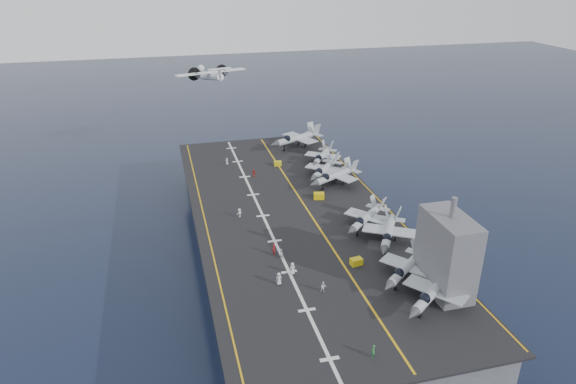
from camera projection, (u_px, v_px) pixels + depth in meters
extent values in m
plane|color=#142135|center=(293.00, 258.00, 104.08)|extent=(500.00, 500.00, 0.00)
cube|color=#56595E|center=(293.00, 237.00, 102.01)|extent=(36.00, 90.00, 10.00)
cube|color=black|center=(293.00, 213.00, 99.86)|extent=(38.00, 92.00, 0.40)
cube|color=gold|center=(308.00, 211.00, 100.45)|extent=(0.35, 90.00, 0.02)
cube|color=silver|center=(263.00, 216.00, 98.41)|extent=(0.50, 90.00, 0.02)
cube|color=gold|center=(205.00, 222.00, 95.92)|extent=(0.25, 90.00, 0.02)
cube|color=gold|center=(381.00, 202.00, 103.96)|extent=(0.25, 90.00, 0.02)
imported|color=silver|center=(279.00, 279.00, 77.27)|extent=(1.37, 1.08, 2.01)
imported|color=#B21919|center=(274.00, 249.00, 85.13)|extent=(0.84, 1.21, 1.96)
imported|color=silver|center=(281.00, 253.00, 84.24)|extent=(1.17, 1.00, 1.65)
imported|color=silver|center=(240.00, 213.00, 97.65)|extent=(1.24, 1.06, 1.74)
imported|color=red|center=(254.00, 173.00, 115.80)|extent=(1.14, 1.26, 1.75)
imported|color=silver|center=(227.00, 161.00, 122.78)|extent=(1.15, 1.18, 1.65)
imported|color=#277D37|center=(373.00, 351.00, 63.10)|extent=(1.20, 1.32, 1.83)
imported|color=silver|center=(323.00, 287.00, 75.58)|extent=(1.03, 0.69, 1.70)
imported|color=silver|center=(292.00, 269.00, 79.82)|extent=(1.37, 1.08, 2.01)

